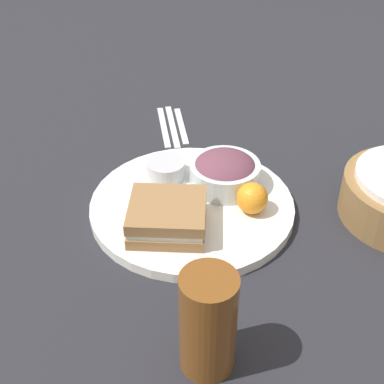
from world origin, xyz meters
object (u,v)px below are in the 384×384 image
(salad_bowl, at_px, (225,172))
(drink_glass, at_px, (208,323))
(sandwich, at_px, (167,217))
(fork, at_px, (164,126))
(dressing_cup, at_px, (166,169))
(plate, at_px, (192,206))
(knife, at_px, (173,126))
(spoon, at_px, (181,125))

(salad_bowl, xyz_separation_m, drink_glass, (0.33, 0.08, 0.03))
(sandwich, distance_m, fork, 0.34)
(sandwich, relative_size, drink_glass, 1.01)
(salad_bowl, distance_m, dressing_cup, 0.10)
(plate, relative_size, dressing_cup, 4.97)
(sandwich, height_order, knife, sandwich)
(dressing_cup, bearing_deg, sandwich, 23.53)
(spoon, bearing_deg, dressing_cup, 165.20)
(salad_bowl, relative_size, fork, 0.72)
(salad_bowl, xyz_separation_m, knife, (-0.18, -0.17, -0.04))
(sandwich, bearing_deg, drink_glass, 33.88)
(dressing_cup, relative_size, knife, 0.39)
(salad_bowl, height_order, knife, salad_bowl)
(plate, height_order, spoon, plate)
(spoon, bearing_deg, knife, 90.00)
(salad_bowl, bearing_deg, fork, -133.02)
(spoon, bearing_deg, salad_bowl, -169.77)
(dressing_cup, bearing_deg, fork, -156.02)
(plate, distance_m, sandwich, 0.08)
(sandwich, height_order, dressing_cup, sandwich)
(salad_bowl, bearing_deg, dressing_cup, -84.61)
(dressing_cup, relative_size, spoon, 0.45)
(plate, distance_m, dressing_cup, 0.09)
(sandwich, bearing_deg, plate, 170.71)
(plate, distance_m, fork, 0.28)
(plate, bearing_deg, sandwich, -9.29)
(drink_glass, height_order, fork, drink_glass)
(fork, bearing_deg, plate, -176.25)
(plate, xyz_separation_m, spoon, (-0.25, -0.12, -0.01))
(fork, relative_size, knife, 0.95)
(fork, xyz_separation_m, knife, (-0.01, 0.02, 0.00))
(knife, bearing_deg, fork, 90.00)
(dressing_cup, xyz_separation_m, spoon, (-0.20, -0.05, -0.03))
(dressing_cup, distance_m, drink_glass, 0.37)
(spoon, bearing_deg, drink_glass, 175.72)
(dressing_cup, bearing_deg, salad_bowl, 95.39)
(knife, height_order, spoon, same)
(salad_bowl, distance_m, spoon, 0.24)
(dressing_cup, relative_size, drink_glass, 0.48)
(salad_bowl, xyz_separation_m, dressing_cup, (0.01, -0.10, -0.01))
(plate, distance_m, drink_glass, 0.30)
(spoon, bearing_deg, plate, 176.25)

